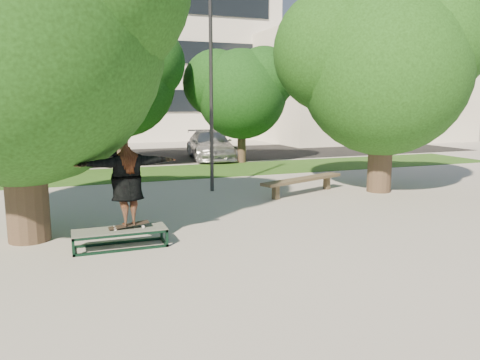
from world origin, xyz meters
name	(u,v)px	position (x,y,z in m)	size (l,w,h in m)	color
ground	(236,233)	(0.00, 0.00, 0.00)	(120.00, 120.00, 0.00)	gray
grass_strip	(180,172)	(1.00, 9.50, 0.01)	(30.00, 4.00, 0.02)	#244513
asphalt_strip	(133,156)	(0.00, 16.00, 0.01)	(40.00, 8.00, 0.01)	black
tree_left	(9,19)	(-4.29, 1.09, 4.42)	(6.96, 5.95, 7.12)	#38281E
tree_right	(381,62)	(5.92, 3.08, 4.09)	(6.24, 5.33, 6.51)	#38281E
bg_tree_mid	(118,75)	(-1.08, 12.08, 4.02)	(5.76, 4.92, 6.24)	#38281E
bg_tree_right	(240,89)	(4.43, 11.57, 3.49)	(5.04, 4.31, 5.43)	#38281E
lamppost	(211,92)	(1.00, 5.00, 3.15)	(0.25, 0.15, 6.11)	#2D2D30
office_building	(77,38)	(-2.00, 31.98, 8.00)	(30.00, 14.12, 16.00)	silver
side_building	(356,88)	(18.00, 22.00, 4.00)	(15.00, 10.00, 8.00)	beige
grind_box	(120,238)	(-2.50, -0.17, 0.19)	(1.80, 0.60, 0.38)	black
skater_rig	(127,185)	(-2.32, -0.17, 1.25)	(2.01, 0.78, 1.67)	white
bench	(303,181)	(3.50, 3.49, 0.43)	(3.26, 1.63, 0.51)	brown
car_dark	(85,149)	(-2.52, 13.88, 0.67)	(1.42, 4.08, 1.34)	black
car_grey	(93,145)	(-2.00, 16.50, 0.66)	(2.20, 4.78, 1.33)	slate
car_silver_b	(210,145)	(3.55, 13.50, 0.72)	(2.01, 4.93, 1.43)	silver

